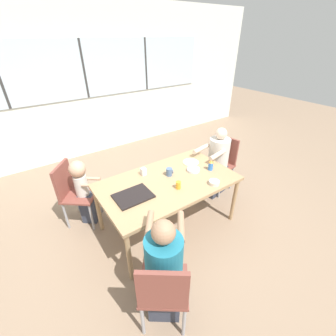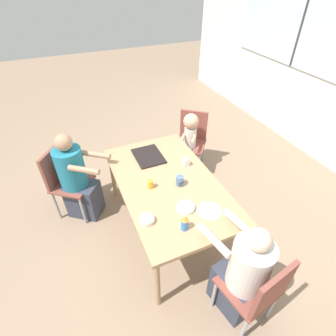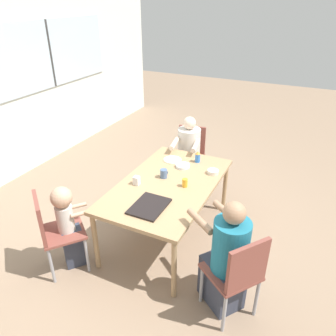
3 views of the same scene
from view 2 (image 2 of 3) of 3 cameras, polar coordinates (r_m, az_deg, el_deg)
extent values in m
plane|color=#8C725B|center=(3.18, 0.00, -12.67)|extent=(16.00, 16.00, 0.00)
cube|color=#333333|center=(4.73, 26.81, 25.09)|extent=(0.04, 0.01, 1.00)
cube|color=tan|center=(2.68, 0.00, -3.36)|extent=(1.64, 0.96, 0.04)
cylinder|color=tan|center=(3.39, -11.90, -1.69)|extent=(0.05, 0.05, 0.67)
cylinder|color=tan|center=(2.41, -2.34, -23.94)|extent=(0.05, 0.05, 0.67)
cylinder|color=tan|center=(3.58, 1.44, 1.77)|extent=(0.05, 0.05, 0.67)
cylinder|color=tan|center=(2.68, 15.79, -16.68)|extent=(0.05, 0.05, 0.67)
cube|color=brown|center=(3.24, -20.06, -3.33)|extent=(0.56, 0.56, 0.03)
cube|color=brown|center=(3.20, -23.65, 0.22)|extent=(0.33, 0.26, 0.42)
cylinder|color=#99999E|center=(3.41, -15.43, -4.82)|extent=(0.03, 0.03, 0.42)
cylinder|color=#99999E|center=(3.21, -18.06, -8.81)|extent=(0.03, 0.03, 0.42)
cylinder|color=#99999E|center=(3.57, -20.29, -3.81)|extent=(0.03, 0.03, 0.42)
cylinder|color=#99999E|center=(3.38, -23.11, -7.53)|extent=(0.03, 0.03, 0.42)
cube|color=brown|center=(2.38, 16.92, -23.39)|extent=(0.47, 0.47, 0.03)
cube|color=brown|center=(2.15, 21.87, -23.60)|extent=(0.11, 0.38, 0.42)
cylinder|color=#99999E|center=(2.54, 10.00, -25.39)|extent=(0.03, 0.03, 0.42)
cylinder|color=#99999E|center=(2.69, 15.79, -21.22)|extent=(0.03, 0.03, 0.42)
cylinder|color=#99999E|center=(2.47, 16.07, -30.80)|extent=(0.03, 0.03, 0.42)
cylinder|color=#99999E|center=(2.62, 21.69, -25.99)|extent=(0.03, 0.03, 0.42)
cube|color=brown|center=(3.72, 4.84, 5.05)|extent=(0.56, 0.56, 0.03)
cube|color=brown|center=(3.75, 5.60, 9.34)|extent=(0.27, 0.32, 0.42)
cylinder|color=#99999E|center=(3.69, 6.68, 0.32)|extent=(0.03, 0.03, 0.42)
cylinder|color=#99999E|center=(3.74, 1.57, 1.21)|extent=(0.03, 0.03, 0.42)
cylinder|color=#99999E|center=(3.96, 7.59, 3.24)|extent=(0.03, 0.03, 0.42)
cylinder|color=#99999E|center=(4.01, 2.80, 4.03)|extent=(0.03, 0.03, 0.42)
cube|color=#333847|center=(3.33, -17.79, -6.37)|extent=(0.44, 0.46, 0.45)
cylinder|color=#1E7089|center=(3.07, -20.42, 0.05)|extent=(0.30, 0.30, 0.48)
sphere|color=#A37A5B|center=(2.89, -21.84, 5.19)|extent=(0.18, 0.18, 0.18)
cylinder|color=#A37A5B|center=(2.96, -15.42, 2.84)|extent=(0.25, 0.30, 0.06)
cylinder|color=#A37A5B|center=(2.78, -17.84, -0.38)|extent=(0.25, 0.30, 0.06)
cube|color=#333847|center=(2.58, 14.21, -24.17)|extent=(0.41, 0.34, 0.45)
cylinder|color=beige|center=(2.18, 17.34, -19.62)|extent=(0.31, 0.31, 0.46)
sphere|color=beige|center=(1.93, 19.13, -14.56)|extent=(0.17, 0.17, 0.17)
cylinder|color=beige|center=(2.10, 9.99, -15.19)|extent=(0.34, 0.12, 0.06)
cylinder|color=beige|center=(2.24, 15.37, -11.70)|extent=(0.34, 0.12, 0.06)
cube|color=#333847|center=(3.78, 4.44, 1.79)|extent=(0.24, 0.24, 0.45)
cylinder|color=beige|center=(3.60, 4.83, 6.74)|extent=(0.16, 0.16, 0.28)
sphere|color=tan|center=(3.48, 5.04, 10.11)|extent=(0.20, 0.20, 0.20)
cylinder|color=tan|center=(3.44, 5.60, 6.20)|extent=(0.16, 0.14, 0.04)
cylinder|color=tan|center=(3.47, 3.21, 6.58)|extent=(0.16, 0.14, 0.04)
cube|color=black|center=(3.00, -4.29, 2.60)|extent=(0.40, 0.30, 0.02)
cylinder|color=slate|center=(2.60, 2.57, -2.77)|extent=(0.08, 0.08, 0.10)
torus|color=slate|center=(2.58, 2.93, -3.29)|extent=(0.01, 0.07, 0.07)
cylinder|color=blue|center=(2.22, 3.63, -12.15)|extent=(0.06, 0.06, 0.11)
cone|color=orange|center=(2.16, 3.70, -10.96)|extent=(0.06, 0.06, 0.03)
cylinder|color=gold|center=(2.58, -3.87, -3.50)|extent=(0.06, 0.06, 0.09)
cube|color=silver|center=(2.85, 3.91, 1.30)|extent=(0.06, 0.06, 0.09)
cylinder|color=silver|center=(2.39, 3.87, -8.56)|extent=(0.17, 0.17, 0.03)
cylinder|color=silver|center=(2.29, -4.58, -11.20)|extent=(0.13, 0.13, 0.04)
cylinder|color=beige|center=(2.40, 9.03, -9.21)|extent=(0.22, 0.22, 0.01)
camera|label=1|loc=(3.30, -46.61, 24.00)|focal=24.00mm
camera|label=3|loc=(4.59, -36.29, 33.03)|focal=35.00mm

